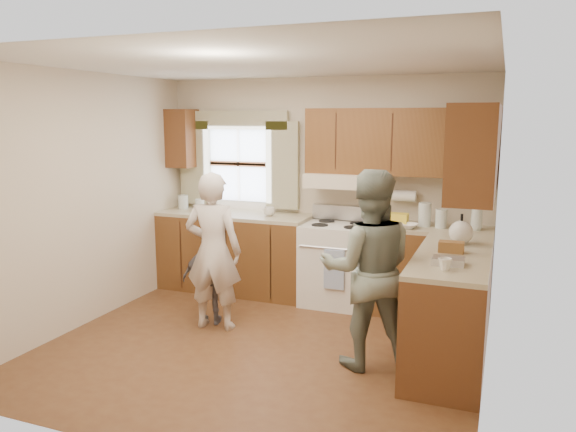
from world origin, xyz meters
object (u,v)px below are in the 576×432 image
at_px(child, 210,279).
at_px(woman_left, 213,251).
at_px(stove, 339,263).
at_px(woman_right, 368,270).

bearing_deg(child, woman_left, 123.23).
distance_m(stove, woman_left, 1.51).
distance_m(stove, child, 1.48).
distance_m(woman_right, child, 1.76).
distance_m(stove, woman_right, 1.62).
bearing_deg(woman_left, stove, -137.27).
distance_m(woman_left, woman_right, 1.62).
bearing_deg(stove, woman_left, -129.28).
xyz_separation_m(woman_right, child, (-1.68, 0.36, -0.36)).
bearing_deg(stove, child, -133.62).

